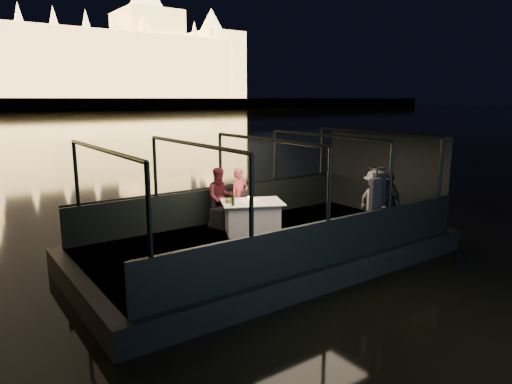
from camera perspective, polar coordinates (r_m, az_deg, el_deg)
boat_hull at (r=10.75m, az=1.25°, el=-8.48°), size 8.60×4.40×1.00m
boat_deck at (r=10.59m, az=1.26°, el=-6.04°), size 8.00×4.00×0.04m
gunwale_port at (r=12.07m, az=-4.40°, el=-1.55°), size 8.00×0.08×0.90m
gunwale_starboard at (r=9.00m, az=8.93°, el=-6.25°), size 8.00×0.08×0.90m
cabin_glass_port at (r=11.87m, az=-4.49°, el=3.87°), size 8.00×0.02×1.40m
cabin_glass_starboard at (r=8.72m, az=9.17°, el=0.97°), size 8.00×0.02×1.40m
cabin_roof_glass at (r=10.14m, az=1.32°, el=6.57°), size 8.00×4.00×0.02m
end_wall_fore at (r=8.59m, az=-20.68°, el=-2.87°), size 0.02×4.00×2.30m
end_wall_aft at (r=13.05m, az=15.54°, el=2.18°), size 0.02×4.00×2.30m
canopy_ribs at (r=10.30m, az=1.29°, el=0.18°), size 8.00×4.00×2.30m
dining_table_central at (r=11.02m, az=-0.50°, el=-3.14°), size 1.76×1.56×0.77m
chair_port_left at (r=11.49m, az=-4.24°, el=-2.22°), size 0.58×0.58×0.99m
chair_port_right at (r=11.59m, az=-0.57°, el=-2.08°), size 0.54×0.54×0.90m
coat_stand at (r=10.22m, az=14.68°, el=-1.72°), size 0.52×0.43×1.78m
person_woman_coral at (r=11.71m, az=-2.04°, el=-0.43°), size 0.56×0.41×1.45m
person_man_maroon at (r=11.53m, az=-4.50°, el=-0.65°), size 0.85×0.75×1.50m
passenger_stripe at (r=11.20m, az=14.67°, el=-0.84°), size 0.74×1.09×1.55m
passenger_dark at (r=11.31m, az=16.15°, el=-0.80°), size 0.57×0.96×1.52m
wine_bottle at (r=10.50m, az=-2.91°, el=-0.92°), size 0.09×0.09×0.32m
bread_basket at (r=10.85m, az=-3.29°, el=-1.11°), size 0.24×0.24×0.09m
amber_candle at (r=11.09m, az=-0.90°, el=-0.82°), size 0.06×0.06×0.08m
plate_near at (r=11.12m, az=0.53°, el=-0.95°), size 0.34×0.34×0.02m
plate_far at (r=11.07m, az=-3.07°, el=-1.02°), size 0.30×0.30×0.02m
wine_glass_white at (r=10.53m, az=-2.89°, el=-1.19°), size 0.08×0.08×0.21m
wine_glass_red at (r=11.21m, az=-0.64°, el=-0.40°), size 0.08×0.08×0.19m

